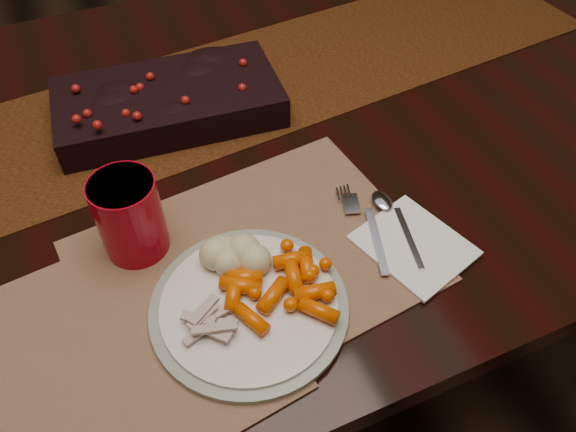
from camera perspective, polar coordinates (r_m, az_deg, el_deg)
name	(u,v)px	position (r m, az deg, el deg)	size (l,w,h in m)	color
floor	(237,360)	(1.52, -5.20, -14.34)	(5.00, 5.00, 0.00)	black
dining_table	(225,276)	(1.20, -6.42, -6.06)	(1.80, 1.00, 0.75)	black
table_runner	(214,95)	(1.01, -7.55, 12.10)	(1.51, 0.31, 0.00)	#593309
centerpiece	(168,98)	(0.95, -12.09, 11.68)	(0.36, 0.18, 0.07)	black
placemat_main	(252,261)	(0.74, -3.64, -4.59)	(0.44, 0.32, 0.00)	brown
placemat_second	(82,366)	(0.70, -20.16, -14.08)	(0.43, 0.32, 0.00)	brown
dinner_plate	(249,306)	(0.69, -3.98, -9.14)	(0.24, 0.24, 0.01)	white
baby_carrots	(277,294)	(0.68, -1.15, -7.93)	(0.12, 0.10, 0.02)	#DF4E00
mashed_potatoes	(231,248)	(0.70, -5.81, -3.26)	(0.09, 0.08, 0.05)	tan
turkey_shreds	(208,321)	(0.67, -8.15, -10.51)	(0.07, 0.06, 0.02)	#C4AFA8
napkin	(414,245)	(0.77, 12.67, -2.91)	(0.12, 0.14, 0.00)	white
fork	(370,230)	(0.77, 8.34, -1.47)	(0.02, 0.15, 0.00)	silver
spoon	(400,226)	(0.78, 11.31, -0.96)	(0.03, 0.13, 0.00)	white
red_cup	(130,216)	(0.74, -15.77, -0.04)	(0.08, 0.08, 0.12)	#AC0418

